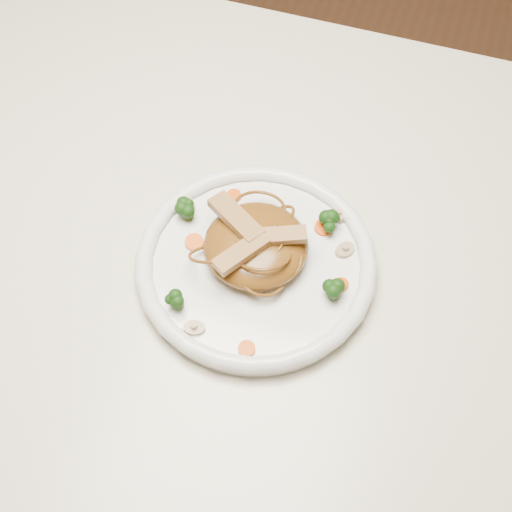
% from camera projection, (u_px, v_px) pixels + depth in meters
% --- Properties ---
extents(ground, '(4.00, 4.00, 0.00)m').
position_uv_depth(ground, '(223.00, 417.00, 1.48)').
color(ground, brown).
rests_on(ground, ground).
extents(table, '(1.20, 0.80, 0.75)m').
position_uv_depth(table, '(203.00, 255.00, 0.93)').
color(table, beige).
rests_on(table, ground).
extents(plate, '(0.32, 0.32, 0.02)m').
position_uv_depth(plate, '(256.00, 266.00, 0.80)').
color(plate, white).
rests_on(plate, table).
extents(noodle_mound, '(0.13, 0.13, 0.04)m').
position_uv_depth(noodle_mound, '(256.00, 245.00, 0.78)').
color(noodle_mound, brown).
rests_on(noodle_mound, plate).
extents(chicken_a, '(0.06, 0.04, 0.01)m').
position_uv_depth(chicken_a, '(279.00, 236.00, 0.76)').
color(chicken_a, '#A47E4D').
rests_on(chicken_a, noodle_mound).
extents(chicken_b, '(0.08, 0.06, 0.01)m').
position_uv_depth(chicken_b, '(236.00, 218.00, 0.77)').
color(chicken_b, '#A47E4D').
rests_on(chicken_b, noodle_mound).
extents(chicken_c, '(0.05, 0.07, 0.01)m').
position_uv_depth(chicken_c, '(241.00, 253.00, 0.75)').
color(chicken_c, '#A47E4D').
rests_on(chicken_c, noodle_mound).
extents(broccoli_0, '(0.03, 0.03, 0.03)m').
position_uv_depth(broccoli_0, '(329.00, 223.00, 0.80)').
color(broccoli_0, '#193C0C').
rests_on(broccoli_0, plate).
extents(broccoli_1, '(0.03, 0.03, 0.03)m').
position_uv_depth(broccoli_1, '(187.00, 209.00, 0.81)').
color(broccoli_1, '#193C0C').
rests_on(broccoli_1, plate).
extents(broccoli_2, '(0.03, 0.03, 0.03)m').
position_uv_depth(broccoli_2, '(177.00, 299.00, 0.75)').
color(broccoli_2, '#193C0C').
rests_on(broccoli_2, plate).
extents(broccoli_3, '(0.03, 0.03, 0.03)m').
position_uv_depth(broccoli_3, '(335.00, 289.00, 0.76)').
color(broccoli_3, '#193C0C').
rests_on(broccoli_3, plate).
extents(carrot_0, '(0.03, 0.03, 0.00)m').
position_uv_depth(carrot_0, '(324.00, 227.00, 0.82)').
color(carrot_0, '#EA5108').
rests_on(carrot_0, plate).
extents(carrot_1, '(0.02, 0.02, 0.00)m').
position_uv_depth(carrot_1, '(194.00, 242.00, 0.80)').
color(carrot_1, '#EA5108').
rests_on(carrot_1, plate).
extents(carrot_2, '(0.02, 0.02, 0.00)m').
position_uv_depth(carrot_2, '(341.00, 284.00, 0.77)').
color(carrot_2, '#EA5108').
rests_on(carrot_2, plate).
extents(carrot_3, '(0.02, 0.02, 0.00)m').
position_uv_depth(carrot_3, '(234.00, 196.00, 0.84)').
color(carrot_3, '#EA5108').
rests_on(carrot_3, plate).
extents(carrot_4, '(0.02, 0.02, 0.00)m').
position_uv_depth(carrot_4, '(247.00, 349.00, 0.73)').
color(carrot_4, '#EA5108').
rests_on(carrot_4, plate).
extents(mushroom_0, '(0.03, 0.03, 0.01)m').
position_uv_depth(mushroom_0, '(194.00, 328.00, 0.74)').
color(mushroom_0, '#BFB18F').
rests_on(mushroom_0, plate).
extents(mushroom_1, '(0.04, 0.04, 0.01)m').
position_uv_depth(mushroom_1, '(345.00, 250.00, 0.80)').
color(mushroom_1, '#BFB18F').
rests_on(mushroom_1, plate).
extents(mushroom_2, '(0.03, 0.03, 0.01)m').
position_uv_depth(mushroom_2, '(188.00, 205.00, 0.83)').
color(mushroom_2, '#BFB18F').
rests_on(mushroom_2, plate).
extents(mushroom_3, '(0.03, 0.03, 0.01)m').
position_uv_depth(mushroom_3, '(339.00, 215.00, 0.83)').
color(mushroom_3, '#BFB18F').
rests_on(mushroom_3, plate).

